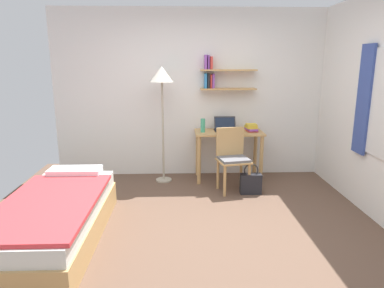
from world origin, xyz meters
TOP-DOWN VIEW (x-y plane):
  - ground_plane at (0.00, 0.00)m, footprint 5.28×5.28m
  - wall_back at (0.01, 2.02)m, footprint 4.40×0.27m
  - bed at (-1.53, -0.17)m, footprint 0.90×1.99m
  - desk at (0.50, 1.70)m, footprint 1.03×0.52m
  - desk_chair at (0.49, 1.21)m, footprint 0.49×0.45m
  - standing_lamp at (-0.50, 1.65)m, footprint 0.36×0.36m
  - laptop at (0.46, 1.79)m, footprint 0.34×0.22m
  - water_bottle at (0.10, 1.65)m, footprint 0.07×0.07m
  - book_stack at (0.85, 1.69)m, footprint 0.18×0.26m
  - handbag at (0.74, 1.07)m, footprint 0.29×0.13m

SIDE VIEW (x-z plane):
  - ground_plane at x=0.00m, z-range 0.00..0.00m
  - handbag at x=0.74m, z-range -0.06..0.37m
  - bed at x=-1.53m, z-range -0.03..0.51m
  - desk_chair at x=0.49m, z-range 0.05..0.95m
  - desk at x=0.50m, z-range 0.23..0.99m
  - laptop at x=0.46m, z-range 0.71..0.92m
  - book_stack at x=0.85m, z-range 0.76..0.88m
  - water_bottle at x=0.10m, z-range 0.76..0.97m
  - wall_back at x=0.01m, z-range 0.01..2.61m
  - standing_lamp at x=-0.50m, z-range 0.65..2.38m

